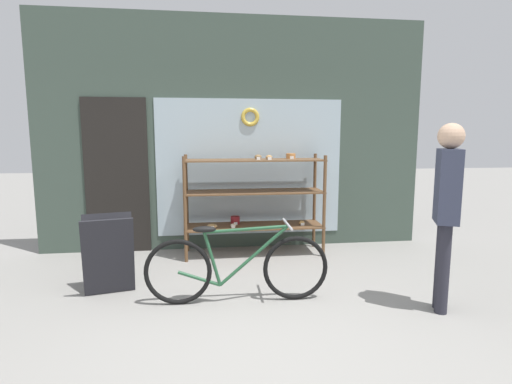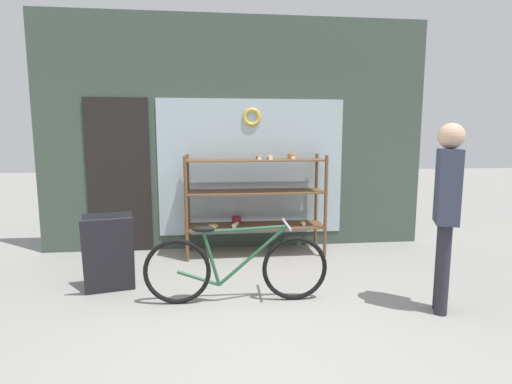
% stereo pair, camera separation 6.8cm
% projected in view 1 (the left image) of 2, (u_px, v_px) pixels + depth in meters
% --- Properties ---
extents(ground_plane, '(30.00, 30.00, 0.00)m').
position_uv_depth(ground_plane, '(263.00, 336.00, 3.22)').
color(ground_plane, gray).
extents(storefront_facade, '(5.40, 0.13, 3.22)m').
position_uv_depth(storefront_facade, '(232.00, 138.00, 5.58)').
color(storefront_facade, '#3D4C42').
rests_on(storefront_facade, ground_plane).
extents(display_case, '(1.85, 0.52, 1.36)m').
position_uv_depth(display_case, '(254.00, 195.00, 5.33)').
color(display_case, brown).
rests_on(display_case, ground_plane).
extents(bicycle, '(1.77, 0.46, 0.77)m').
position_uv_depth(bicycle, '(237.00, 267.00, 3.82)').
color(bicycle, black).
rests_on(bicycle, ground_plane).
extents(sandwich_board, '(0.56, 0.48, 0.80)m').
position_uv_depth(sandwich_board, '(108.00, 255.00, 4.03)').
color(sandwich_board, '#232328').
rests_on(sandwich_board, ground_plane).
extents(pedestrian, '(0.29, 0.37, 1.71)m').
position_uv_depth(pedestrian, '(447.00, 202.00, 3.54)').
color(pedestrian, '#282833').
rests_on(pedestrian, ground_plane).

